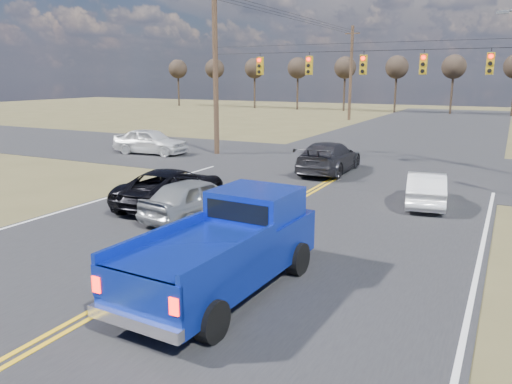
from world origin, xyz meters
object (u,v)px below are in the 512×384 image
at_px(cross_car_west, 150,141).
at_px(pickup_truck, 227,248).
at_px(black_suv, 172,187).
at_px(white_car_queue, 426,189).
at_px(silver_suv, 196,198).
at_px(dgrey_car_queue, 329,157).

bearing_deg(cross_car_west, pickup_truck, -141.51).
distance_m(black_suv, white_car_queue, 9.45).
height_order(pickup_truck, silver_suv, pickup_truck).
distance_m(silver_suv, dgrey_car_queue, 10.08).
relative_size(pickup_truck, white_car_queue, 1.48).
xyz_separation_m(white_car_queue, cross_car_west, (-17.24, 5.40, 0.16)).
bearing_deg(cross_car_west, silver_suv, -140.35).
distance_m(silver_suv, white_car_queue, 8.55).
distance_m(silver_suv, cross_car_west, 15.14).
height_order(white_car_queue, dgrey_car_queue, dgrey_car_queue).
bearing_deg(pickup_truck, white_car_queue, 77.44).
bearing_deg(silver_suv, pickup_truck, 139.76).
relative_size(black_suv, dgrey_car_queue, 0.95).
distance_m(black_suv, cross_car_west, 13.15).
distance_m(white_car_queue, cross_car_west, 18.07).
bearing_deg(silver_suv, dgrey_car_queue, -87.79).
height_order(white_car_queue, cross_car_west, cross_car_west).
height_order(black_suv, dgrey_car_queue, dgrey_car_queue).
relative_size(dgrey_car_queue, cross_car_west, 1.14).
bearing_deg(white_car_queue, pickup_truck, 65.83).
bearing_deg(pickup_truck, dgrey_car_queue, 103.02).
bearing_deg(black_suv, cross_car_west, -52.36).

